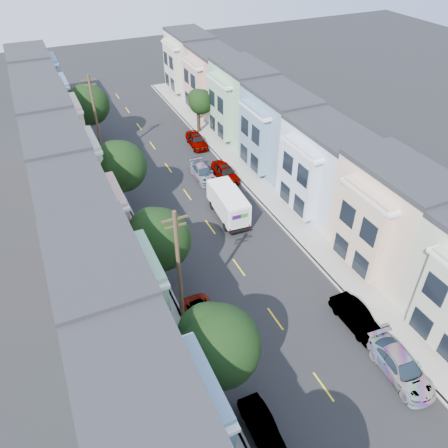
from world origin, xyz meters
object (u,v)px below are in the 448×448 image
at_px(tree_c, 158,240).
at_px(fedex_truck, 228,203).
at_px(utility_pole_far, 97,121).
at_px(tree_b, 217,347).
at_px(parked_left_b, 262,426).
at_px(tree_d, 120,167).
at_px(parked_right_d, 197,140).
at_px(parked_right_b, 356,317).
at_px(parked_left_c, 204,319).
at_px(parked_right_a, 401,367).
at_px(tree_far_r, 200,102).
at_px(parked_left_d, 162,241).
at_px(tree_e, 88,105).
at_px(parked_right_c, 225,172).
at_px(lead_sedan, 203,173).
at_px(utility_pole_near, 179,275).

height_order(tree_c, fedex_truck, tree_c).
bearing_deg(utility_pole_far, tree_b, -90.00).
xyz_separation_m(tree_c, parked_left_b, (1.40, -13.52, -3.97)).
relative_size(tree_d, parked_right_d, 1.53).
xyz_separation_m(tree_b, parked_right_b, (11.20, 1.12, -4.21)).
bearing_deg(tree_b, parked_left_c, 75.66).
xyz_separation_m(tree_d, utility_pole_far, (0.00, 10.20, 0.31)).
relative_size(tree_d, parked_left_c, 1.56).
bearing_deg(tree_d, parked_right_a, -65.87).
height_order(tree_far_r, parked_left_d, tree_far_r).
bearing_deg(tree_e, parked_left_d, -86.30).
relative_size(tree_e, parked_left_d, 1.71).
height_order(tree_c, tree_far_r, tree_c).
bearing_deg(parked_right_c, parked_left_d, -140.38).
relative_size(tree_e, parked_right_b, 1.73).
bearing_deg(lead_sedan, utility_pole_far, 141.36).
xyz_separation_m(tree_b, utility_pole_near, (0.00, 5.89, 0.21)).
relative_size(tree_far_r, utility_pole_near, 0.55).
distance_m(utility_pole_far, parked_left_c, 26.83).
xyz_separation_m(tree_b, parked_right_d, (11.20, 31.57, -4.17)).
bearing_deg(parked_right_b, parked_left_d, 124.61).
bearing_deg(utility_pole_far, parked_right_a, -72.35).
bearing_deg(tree_d, parked_right_c, 7.94).
bearing_deg(parked_left_d, utility_pole_near, -97.17).
height_order(utility_pole_far, parked_left_b, utility_pole_far).
distance_m(utility_pole_far, parked_left_b, 35.22).
height_order(tree_b, parked_right_d, tree_b).
relative_size(tree_c, parked_left_d, 1.58).
xyz_separation_m(parked_left_b, parked_left_c, (0.00, 8.49, 0.02)).
bearing_deg(parked_left_d, parked_right_c, 41.41).
bearing_deg(utility_pole_far, parked_left_c, -86.97).
xyz_separation_m(parked_right_b, parked_right_d, (0.00, 30.45, 0.04)).
height_order(utility_pole_near, fedex_truck, utility_pole_near).
relative_size(tree_d, lead_sedan, 1.60).
xyz_separation_m(utility_pole_near, parked_right_a, (11.20, -9.20, -4.40)).
xyz_separation_m(utility_pole_far, parked_left_d, (1.40, -16.83, -4.54)).
height_order(tree_e, lead_sedan, tree_e).
distance_m(tree_d, tree_far_r, 18.80).
distance_m(tree_d, parked_right_c, 12.02).
relative_size(tree_e, utility_pole_far, 0.75).
height_order(tree_e, utility_pole_far, utility_pole_far).
xyz_separation_m(utility_pole_near, parked_left_b, (1.40, -8.90, -4.53)).
xyz_separation_m(tree_d, parked_right_b, (11.20, -20.57, -4.12)).
height_order(tree_far_r, parked_right_d, tree_far_r).
bearing_deg(tree_e, fedex_truck, -67.02).
height_order(tree_c, parked_right_c, tree_c).
bearing_deg(parked_left_d, utility_pole_far, 96.27).
xyz_separation_m(tree_far_r, parked_right_d, (-1.99, -3.49, -3.17)).
bearing_deg(parked_right_c, tree_c, -131.59).
distance_m(utility_pole_near, parked_right_d, 28.35).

